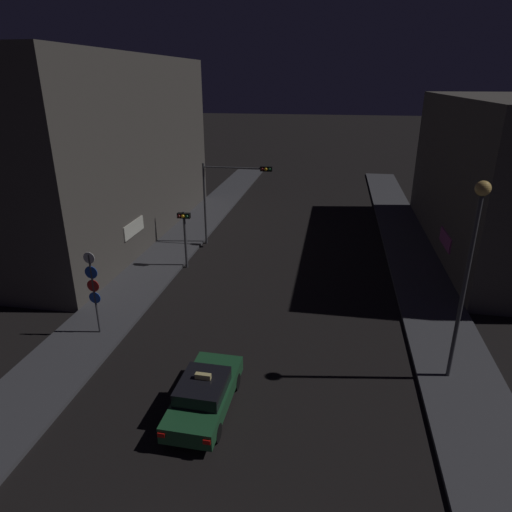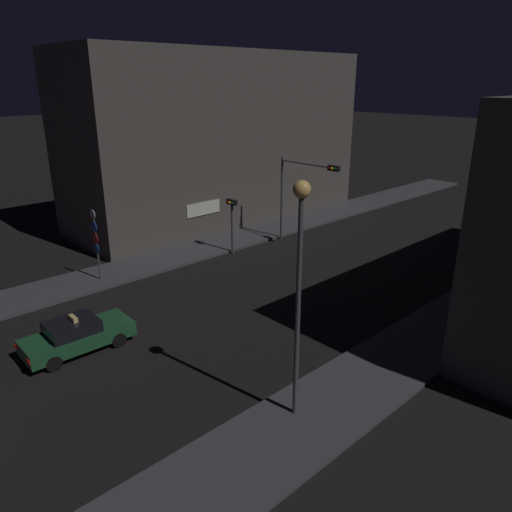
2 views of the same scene
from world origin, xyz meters
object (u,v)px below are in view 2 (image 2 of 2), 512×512
(taxi, at_px, (77,335))
(traffic_light_left_kerb, at_px, (232,214))
(street_lamp_near_block, at_px, (299,262))
(sign_pole_left, at_px, (96,239))
(traffic_light_overhead, at_px, (301,184))

(taxi, relative_size, traffic_light_left_kerb, 1.22)
(street_lamp_near_block, bearing_deg, taxi, -158.99)
(taxi, xyz_separation_m, traffic_light_left_kerb, (-4.83, 12.55, 1.91))
(taxi, height_order, sign_pole_left, sign_pole_left)
(sign_pole_left, bearing_deg, traffic_light_overhead, 76.08)
(traffic_light_left_kerb, xyz_separation_m, street_lamp_near_block, (13.87, -9.08, 2.94))
(taxi, distance_m, sign_pole_left, 7.69)
(traffic_light_overhead, xyz_separation_m, traffic_light_left_kerb, (-1.78, -4.53, -1.56))
(street_lamp_near_block, bearing_deg, sign_pole_left, 177.72)
(taxi, xyz_separation_m, sign_pole_left, (-6.27, 4.08, 1.77))
(traffic_light_overhead, distance_m, traffic_light_left_kerb, 5.11)
(traffic_light_overhead, height_order, traffic_light_left_kerb, traffic_light_overhead)
(traffic_light_left_kerb, distance_m, sign_pole_left, 8.59)
(traffic_light_left_kerb, bearing_deg, traffic_light_overhead, 68.56)
(sign_pole_left, relative_size, street_lamp_near_block, 0.51)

